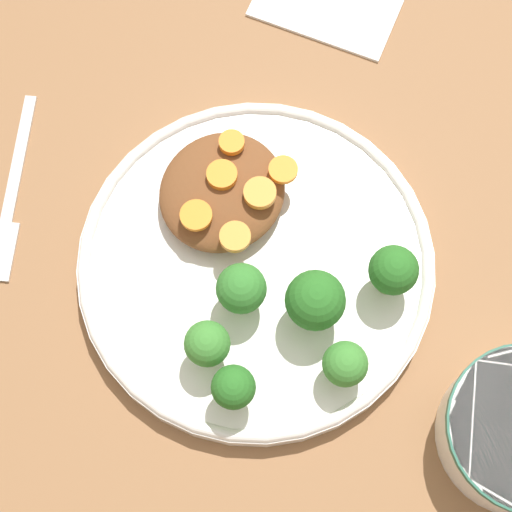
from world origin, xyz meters
TOP-DOWN VIEW (x-y plane):
  - ground_plane at (0.00, 0.00)m, footprint 4.00×4.00m
  - plate at (0.00, 0.00)m, footprint 0.29×0.29m
  - stew_mound at (-0.05, 0.03)m, footprint 0.10×0.11m
  - broccoli_floret_0 at (0.06, -0.01)m, footprint 0.05×0.05m
  - broccoli_floret_1 at (0.10, -0.04)m, footprint 0.03×0.03m
  - broccoli_floret_2 at (0.01, -0.03)m, footprint 0.04×0.04m
  - broccoli_floret_3 at (0.04, -0.10)m, footprint 0.03×0.03m
  - broccoli_floret_4 at (0.10, 0.04)m, footprint 0.04×0.04m
  - broccoli_floret_5 at (0.01, -0.08)m, footprint 0.03×0.03m
  - carrot_slice_0 at (-0.05, 0.04)m, footprint 0.02×0.02m
  - carrot_slice_1 at (-0.02, 0.04)m, footprint 0.03×0.03m
  - carrot_slice_2 at (-0.02, -0.00)m, footprint 0.02×0.02m
  - carrot_slice_3 at (-0.06, 0.07)m, footprint 0.02×0.02m
  - carrot_slice_4 at (-0.05, -0.00)m, footprint 0.03×0.03m
  - carrot_slice_5 at (-0.02, 0.07)m, footprint 0.02×0.02m
  - fork at (-0.21, -0.06)m, footprint 0.09×0.16m
  - napkin at (-0.07, 0.26)m, footprint 0.14×0.10m

SIDE VIEW (x-z plane):
  - ground_plane at x=0.00m, z-range 0.00..0.00m
  - fork at x=-0.21m, z-range 0.00..0.01m
  - napkin at x=-0.07m, z-range 0.00..0.01m
  - plate at x=0.00m, z-range 0.00..0.03m
  - stew_mound at x=-0.05m, z-range 0.02..0.05m
  - broccoli_floret_1 at x=0.10m, z-range 0.02..0.07m
  - broccoli_floret_2 at x=0.01m, z-range 0.02..0.08m
  - broccoli_floret_3 at x=0.04m, z-range 0.02..0.07m
  - broccoli_floret_5 at x=0.01m, z-range 0.03..0.08m
  - carrot_slice_4 at x=-0.05m, z-range 0.05..0.05m
  - carrot_slice_5 at x=-0.02m, z-range 0.05..0.05m
  - broccoli_floret_4 at x=0.10m, z-range 0.02..0.08m
  - carrot_slice_3 at x=-0.06m, z-range 0.05..0.06m
  - carrot_slice_2 at x=-0.02m, z-range 0.05..0.06m
  - carrot_slice_0 at x=-0.05m, z-range 0.05..0.06m
  - carrot_slice_1 at x=-0.02m, z-range 0.05..0.06m
  - broccoli_floret_0 at x=0.06m, z-range 0.03..0.08m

